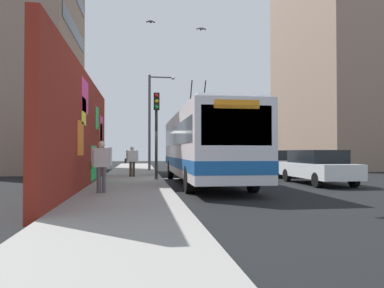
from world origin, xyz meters
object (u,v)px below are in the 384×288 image
Objects in this scene: pedestrian_midblock at (132,159)px; street_lamp at (152,115)px; traffic_light at (156,121)px; parked_car_silver at (274,163)px; parked_car_champagne at (230,159)px; parked_car_white at (317,166)px; parked_car_navy at (249,160)px; pedestrian_near_wall at (101,162)px; city_bus at (203,144)px.

street_lamp is (6.73, -1.34, 3.04)m from pedestrian_midblock.
traffic_light reaches higher than pedestrian_midblock.
parked_car_silver and parked_car_champagne have the same top height.
parked_car_white is 1.05× the size of parked_car_champagne.
traffic_light is at bearing 116.08° from parked_car_silver.
street_lamp is (0.18, 7.23, 3.31)m from parked_car_navy.
parked_car_silver is 8.68m from pedestrian_midblock.
pedestrian_midblock is at bearing 98.72° from parked_car_silver.
traffic_light reaches higher than parked_car_white.
parked_car_white is 13.58m from street_lamp.
street_lamp is at bearing -0.73° from traffic_light.
parked_car_white is at bearing -146.69° from street_lamp.
parked_car_navy is 0.71× the size of street_lamp.
parked_car_navy is 2.88× the size of pedestrian_near_wall.
parked_car_navy is 17.33m from pedestrian_near_wall.
traffic_light is (-2.28, -1.22, 1.91)m from pedestrian_midblock.
parked_car_white is 7.92m from traffic_light.
parked_car_white is 1.18× the size of parked_car_silver.
street_lamp is (5.42, 7.23, 3.31)m from parked_car_silver.
city_bus reaches higher than parked_car_white.
parked_car_silver is 11.43m from parked_car_champagne.
traffic_light is (-8.83, 7.35, 2.17)m from parked_car_navy.
city_bus is 11.13m from parked_car_navy.
traffic_light is (5.71, -2.07, 1.85)m from pedestrian_near_wall.
parked_car_white is 0.70× the size of street_lamp.
city_bus is 2.62m from traffic_light.
parked_car_white is at bearing -180.00° from parked_car_silver.
street_lamp is (11.01, 7.23, 3.31)m from parked_car_white.
pedestrian_midblock is (-6.55, 8.57, 0.27)m from parked_car_navy.
parked_car_champagne is (17.02, 0.00, -0.00)m from parked_car_white.
city_bus is 6.40m from pedestrian_near_wall.
parked_car_silver is (5.60, 0.00, -0.00)m from parked_car_white.
traffic_light is at bearing 140.23° from parked_car_navy.
pedestrian_midblock is (-1.31, 8.57, 0.27)m from parked_car_silver.
street_lamp is at bearing -8.46° from pedestrian_near_wall.
parked_car_silver is 0.83× the size of parked_car_navy.
parked_car_white is 9.58m from pedestrian_midblock.
street_lamp reaches higher than pedestrian_near_wall.
traffic_light is at bearing 66.06° from city_bus.
parked_car_silver is at bearing -48.80° from city_bus.
city_bus is 7.30× the size of pedestrian_near_wall.
traffic_light is 0.61× the size of street_lamp.
parked_car_white is 17.02m from parked_car_champagne.
parked_car_navy is at bearing -52.62° from pedestrian_midblock.
city_bus is 1.80× the size of street_lamp.
parked_car_champagne is (15.98, -5.20, -1.02)m from city_bus.
pedestrian_near_wall is at bearing 171.54° from street_lamp.
city_bus is 7.66× the size of pedestrian_midblock.
pedestrian_near_wall is 15.18m from street_lamp.
street_lamp reaches higher than city_bus.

